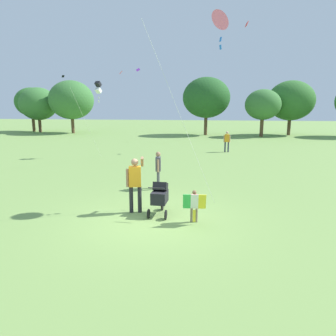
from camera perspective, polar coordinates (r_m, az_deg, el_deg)
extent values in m
plane|color=#75994C|center=(9.24, -2.98, -9.42)|extent=(120.00, 120.00, 0.00)
cylinder|color=brown|center=(42.85, -23.55, 7.53)|extent=(0.36, 0.36, 1.99)
ellipsoid|color=#2D6628|center=(42.79, -23.85, 11.07)|extent=(4.15, 3.73, 3.53)
cylinder|color=brown|center=(41.57, -22.54, 7.24)|extent=(0.36, 0.36, 1.58)
ellipsoid|color=#387033|center=(41.50, -22.83, 10.86)|extent=(4.61, 4.15, 3.92)
cylinder|color=brown|center=(38.56, -17.15, 7.47)|extent=(0.36, 0.36, 1.77)
ellipsoid|color=#387033|center=(38.49, -17.42, 11.89)|extent=(5.23, 4.71, 4.45)
cylinder|color=brown|center=(34.85, 6.96, 7.71)|extent=(0.36, 0.36, 2.02)
ellipsoid|color=#235623|center=(34.78, 7.08, 12.76)|extent=(5.15, 4.64, 4.38)
cylinder|color=brown|center=(34.23, 16.88, 7.10)|extent=(0.36, 0.36, 1.86)
ellipsoid|color=#387033|center=(34.15, 17.12, 11.12)|extent=(3.69, 3.32, 3.13)
cylinder|color=brown|center=(37.04, 21.41, 7.02)|extent=(0.36, 0.36, 1.75)
ellipsoid|color=#2D6628|center=(36.96, 21.74, 11.48)|extent=(5.04, 4.53, 4.28)
cylinder|color=#7F705B|center=(8.99, 5.29, -8.50)|extent=(0.07, 0.07, 0.46)
cylinder|color=#7F705B|center=(8.98, 4.35, -8.49)|extent=(0.07, 0.07, 0.46)
cube|color=red|center=(8.85, 4.86, -6.02)|extent=(0.21, 0.14, 0.35)
cylinder|color=brown|center=(8.86, 5.69, -6.18)|extent=(0.05, 0.05, 0.31)
cylinder|color=brown|center=(8.86, 4.04, -6.17)|extent=(0.05, 0.05, 0.31)
sphere|color=brown|center=(8.78, 4.89, -4.49)|extent=(0.12, 0.12, 0.12)
cube|color=yellow|center=(8.68, 6.32, -6.20)|extent=(0.23, 0.18, 0.45)
cube|color=white|center=(8.67, 4.90, -6.20)|extent=(0.23, 0.18, 0.45)
cube|color=green|center=(8.67, 3.48, -6.18)|extent=(0.23, 0.18, 0.45)
cube|color=yellow|center=(8.79, 4.86, -8.80)|extent=(0.08, 0.02, 0.36)
cylinder|color=#232328|center=(9.73, -6.80, -5.79)|extent=(0.12, 0.12, 0.84)
cylinder|color=#232328|center=(9.72, -5.24, -5.76)|extent=(0.12, 0.12, 0.84)
cube|color=orange|center=(9.53, -6.11, -1.55)|extent=(0.41, 0.30, 0.63)
cylinder|color=#A37556|center=(9.55, -7.48, -1.83)|extent=(0.09, 0.09, 0.56)
cylinder|color=#A37556|center=(9.58, -4.78, 1.18)|extent=(0.20, 0.52, 0.40)
sphere|color=#A37556|center=(9.44, -6.17, 1.08)|extent=(0.22, 0.22, 0.22)
cylinder|color=black|center=(9.96, -1.04, -6.98)|extent=(0.05, 0.28, 0.28)
cylinder|color=black|center=(9.28, -3.61, -8.42)|extent=(0.05, 0.28, 0.28)
cylinder|color=black|center=(9.17, -0.42, -8.64)|extent=(0.05, 0.28, 0.28)
cube|color=black|center=(9.44, -1.55, -5.36)|extent=(0.47, 0.66, 0.36)
cube|color=black|center=(9.48, -1.40, -3.40)|extent=(0.44, 0.43, 0.35)
cylinder|color=black|center=(8.90, -2.17, -3.74)|extent=(0.49, 0.06, 0.04)
cone|color=pink|center=(10.61, 9.64, 25.40)|extent=(0.75, 0.78, 0.55)
cube|color=blue|center=(10.47, 9.68, 22.35)|extent=(0.08, 0.09, 0.14)
cube|color=blue|center=(10.47, 9.66, 21.12)|extent=(0.08, 0.08, 0.14)
cylinder|color=silver|center=(9.78, 2.55, 8.85)|extent=(2.23, 1.15, 5.70)
cube|color=black|center=(20.36, -12.77, 14.87)|extent=(0.40, 0.45, 0.37)
cube|color=white|center=(20.34, -12.72, 13.77)|extent=(0.40, 0.45, 0.37)
cube|color=white|center=(20.36, -12.65, 12.53)|extent=(0.09, 0.06, 0.14)
cube|color=white|center=(20.29, -12.66, 11.91)|extent=(0.09, 0.07, 0.14)
cylinder|color=silver|center=(18.61, -14.60, 7.44)|extent=(0.10, 3.80, 4.18)
cube|color=pink|center=(39.52, -8.70, 17.03)|extent=(0.37, 0.43, 0.37)
cube|color=purple|center=(33.18, -5.55, 17.61)|extent=(0.49, 0.31, 0.39)
cube|color=black|center=(39.14, -18.79, 15.73)|extent=(0.37, 0.41, 0.28)
cube|color=red|center=(23.99, 14.33, 24.32)|extent=(0.25, 0.44, 0.42)
cylinder|color=#33384C|center=(22.45, 11.05, 3.82)|extent=(0.11, 0.11, 0.72)
cylinder|color=#33384C|center=(22.45, 10.48, 3.84)|extent=(0.11, 0.11, 0.72)
cube|color=orange|center=(22.37, 10.83, 5.44)|extent=(0.33, 0.21, 0.54)
cylinder|color=tan|center=(22.38, 11.33, 5.33)|extent=(0.08, 0.08, 0.48)
cylinder|color=tan|center=(22.38, 10.31, 5.36)|extent=(0.08, 0.08, 0.48)
sphere|color=tan|center=(22.34, 10.86, 6.42)|extent=(0.19, 0.19, 0.19)
cylinder|color=#4C4C51|center=(12.49, -1.78, -2.05)|extent=(0.11, 0.11, 0.74)
cylinder|color=#4C4C51|center=(12.27, -1.83, -2.30)|extent=(0.11, 0.11, 0.74)
cube|color=#4C4C56|center=(12.24, -1.82, 0.76)|extent=(0.23, 0.34, 0.55)
cylinder|color=#A37556|center=(12.44, -1.77, 0.76)|extent=(0.08, 0.08, 0.49)
cylinder|color=#A37556|center=(12.05, -1.87, 0.40)|extent=(0.08, 0.08, 0.49)
sphere|color=#A37556|center=(12.17, -1.83, 2.56)|extent=(0.19, 0.19, 0.19)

